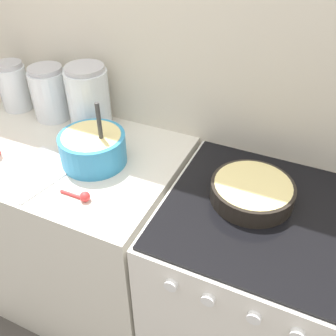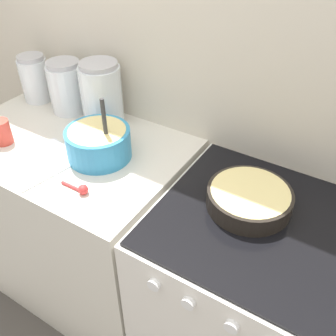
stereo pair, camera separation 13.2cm
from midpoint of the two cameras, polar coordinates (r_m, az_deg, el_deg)
The scene contains 10 objects.
wall_back at distance 1.46m, azimuth 3.10°, elevation 13.65°, with size 4.98×0.05×2.40m.
countertop_cabinet at distance 1.88m, azimuth -16.22°, elevation -9.21°, with size 0.99×0.65×0.94m.
stove at distance 1.61m, azimuth 9.23°, elevation -18.63°, with size 0.66×0.66×0.94m.
mixing_bowl at distance 1.44m, azimuth -13.98°, elevation 3.06°, with size 0.25×0.25×0.26m.
baking_pan at distance 1.26m, azimuth 9.81°, elevation -3.61°, with size 0.28×0.28×0.07m.
storage_jar_left at distance 1.91m, azimuth -24.23°, elevation 10.84°, with size 0.13×0.13×0.22m.
storage_jar_middle at distance 1.77m, azimuth -19.58°, elevation 10.18°, with size 0.16×0.16×0.24m.
storage_jar_right at distance 1.64m, azimuth -14.23°, elevation 9.64°, with size 0.18×0.18×0.28m.
recipe_page at distance 1.48m, azimuth -22.32°, elevation -0.80°, with size 0.26×0.31×0.01m.
measuring_spoon at distance 1.31m, azimuth -15.83°, elevation -4.28°, with size 0.12×0.04×0.04m.
Camera 1 is at (0.43, -0.61, 1.80)m, focal length 40.00 mm.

